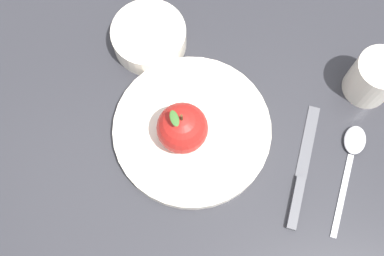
{
  "coord_description": "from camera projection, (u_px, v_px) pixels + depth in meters",
  "views": [
    {
      "loc": [
        0.09,
        0.18,
        0.69
      ],
      "look_at": [
        0.04,
        -0.03,
        0.02
      ],
      "focal_mm": 42.47,
      "sensor_mm": 36.0,
      "label": 1
    }
  ],
  "objects": [
    {
      "name": "ground_plane",
      "position": [
        219.0,
        146.0,
        0.72
      ],
      "size": [
        2.4,
        2.4,
        0.0
      ],
      "primitive_type": "plane",
      "color": "#2D2D33"
    },
    {
      "name": "dinner_plate",
      "position": [
        192.0,
        130.0,
        0.71
      ],
      "size": [
        0.25,
        0.25,
        0.02
      ],
      "color": "silver",
      "rests_on": "ground_plane"
    },
    {
      "name": "apple",
      "position": [
        182.0,
        128.0,
        0.66
      ],
      "size": [
        0.08,
        0.08,
        0.09
      ],
      "color": "#B21E19",
      "rests_on": "dinner_plate"
    },
    {
      "name": "side_bowl",
      "position": [
        149.0,
        36.0,
        0.75
      ],
      "size": [
        0.12,
        0.12,
        0.04
      ],
      "color": "silver",
      "rests_on": "ground_plane"
    },
    {
      "name": "cup",
      "position": [
        375.0,
        77.0,
        0.71
      ],
      "size": [
        0.08,
        0.08,
        0.08
      ],
      "color": "silver",
      "rests_on": "ground_plane"
    },
    {
      "name": "knife",
      "position": [
        301.0,
        177.0,
        0.7
      ],
      "size": [
        0.11,
        0.18,
        0.01
      ],
      "color": "#59595E",
      "rests_on": "ground_plane"
    },
    {
      "name": "spoon",
      "position": [
        352.0,
        152.0,
        0.71
      ],
      "size": [
        0.12,
        0.16,
        0.01
      ],
      "color": "silver",
      "rests_on": "ground_plane"
    }
  ]
}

